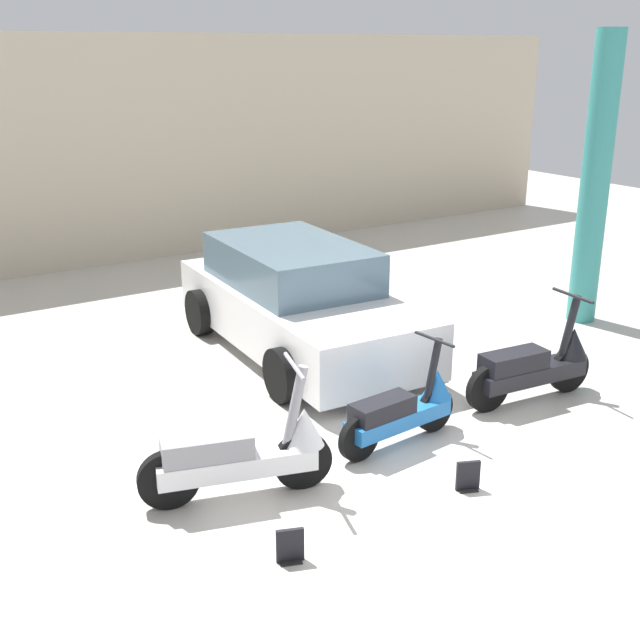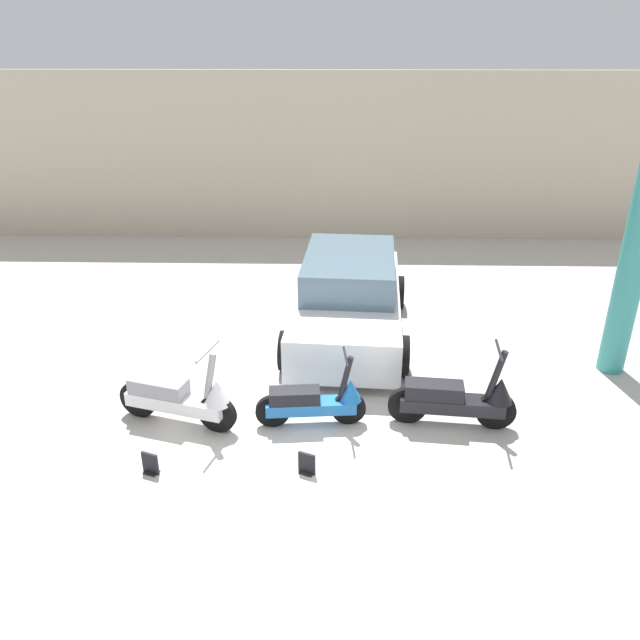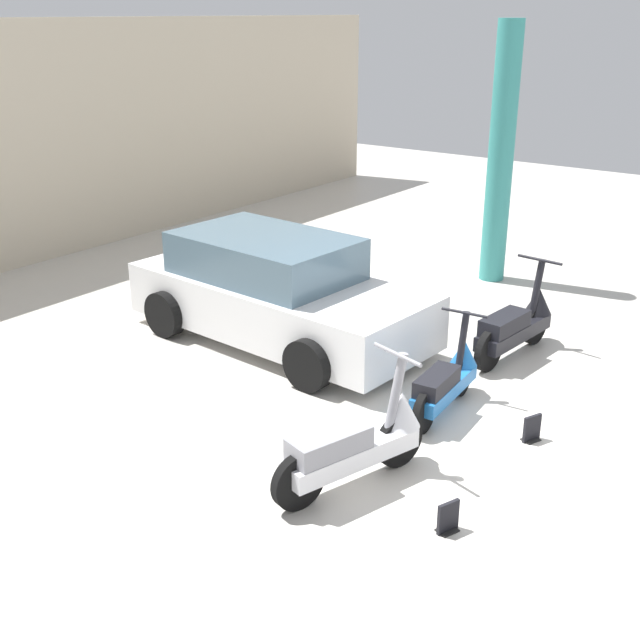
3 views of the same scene
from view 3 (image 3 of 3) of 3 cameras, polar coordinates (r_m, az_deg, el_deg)
ground_plane at (r=7.90m, az=14.05°, el=-8.13°), size 28.00×28.00×0.00m
scooter_front_left at (r=6.82m, az=2.70°, el=-8.69°), size 1.54×0.74×1.10m
scooter_front_right at (r=8.13m, az=9.02°, el=-4.21°), size 1.36×0.49×0.95m
scooter_front_center at (r=9.58m, az=13.83°, el=-0.26°), size 1.56×0.56×1.09m
car_rear_left at (r=9.69m, az=-3.15°, el=2.04°), size 2.02×3.88×1.28m
placard_near_left_scooter at (r=6.45m, az=9.09°, el=-13.77°), size 0.20×0.17×0.26m
placard_near_right_scooter at (r=7.83m, az=14.83°, el=-7.54°), size 0.20×0.17×0.26m
support_column_side at (r=11.97m, az=12.74°, el=11.33°), size 0.37×0.37×3.69m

